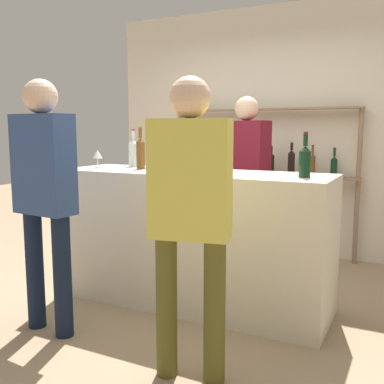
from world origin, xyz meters
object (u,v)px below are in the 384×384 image
at_px(counter_bottle_1, 141,152).
at_px(customer_right, 190,206).
at_px(counter_bottle_2, 133,152).
at_px(counter_bottle_3, 150,154).
at_px(wine_glass, 98,154).
at_px(customer_left, 44,186).
at_px(counter_bottle_0, 305,160).
at_px(server_behind_counter, 246,171).

relative_size(counter_bottle_1, customer_right, 0.21).
distance_m(counter_bottle_2, counter_bottle_3, 0.18).
height_order(wine_glass, customer_left, customer_left).
bearing_deg(wine_glass, counter_bottle_0, 0.89).
distance_m(counter_bottle_3, server_behind_counter, 0.97).
distance_m(wine_glass, customer_left, 0.91).
bearing_deg(counter_bottle_3, wine_glass, -144.66).
height_order(counter_bottle_0, counter_bottle_3, same).
xyz_separation_m(counter_bottle_2, customer_left, (0.04, -1.13, -0.18)).
bearing_deg(customer_left, counter_bottle_1, -4.53).
xyz_separation_m(counter_bottle_0, counter_bottle_2, (-1.60, 0.24, 0.01)).
bearing_deg(counter_bottle_0, wine_glass, -179.11).
bearing_deg(wine_glass, counter_bottle_2, 54.24).
xyz_separation_m(counter_bottle_3, customer_right, (1.02, -1.22, -0.20)).
relative_size(counter_bottle_1, counter_bottle_3, 1.14).
height_order(counter_bottle_3, customer_left, customer_left).
bearing_deg(counter_bottle_1, counter_bottle_3, 96.45).
height_order(wine_glass, customer_right, customer_right).
relative_size(counter_bottle_0, counter_bottle_3, 1.00).
bearing_deg(counter_bottle_1, counter_bottle_0, -2.06).
distance_m(counter_bottle_1, customer_right, 1.46).
height_order(counter_bottle_3, wine_glass, counter_bottle_3).
distance_m(counter_bottle_2, wine_glass, 0.33).
height_order(counter_bottle_0, wine_glass, counter_bottle_0).
xyz_separation_m(counter_bottle_2, customer_right, (1.20, -1.22, -0.22)).
bearing_deg(customer_left, counter_bottle_3, -1.91).
height_order(counter_bottle_1, wine_glass, counter_bottle_1).
bearing_deg(counter_bottle_0, counter_bottle_2, 171.49).
bearing_deg(counter_bottle_3, counter_bottle_2, 179.23).
relative_size(counter_bottle_2, server_behind_counter, 0.19).
distance_m(counter_bottle_3, customer_right, 1.60).
bearing_deg(counter_bottle_3, customer_left, -97.07).
xyz_separation_m(counter_bottle_0, customer_right, (-0.40, -0.99, -0.20)).
bearing_deg(counter_bottle_0, server_behind_counter, 129.63).
distance_m(counter_bottle_0, server_behind_counter, 1.23).
bearing_deg(customer_left, customer_right, -89.31).
relative_size(counter_bottle_3, customer_left, 0.18).
bearing_deg(customer_left, counter_bottle_2, 7.21).
distance_m(counter_bottle_3, customer_left, 1.15).
height_order(counter_bottle_2, customer_right, customer_right).
xyz_separation_m(counter_bottle_0, customer_left, (-1.56, -0.89, -0.17)).
bearing_deg(counter_bottle_1, customer_left, -99.69).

